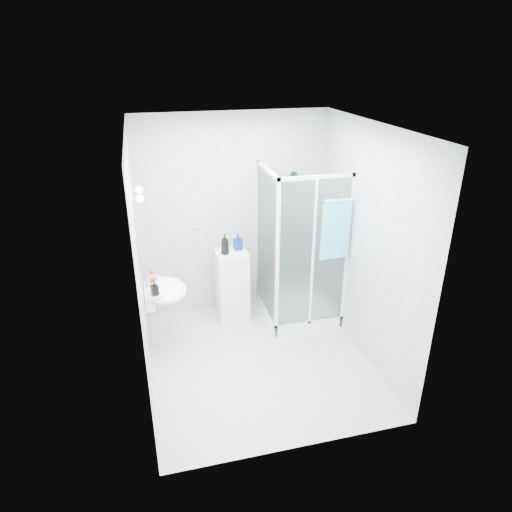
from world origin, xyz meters
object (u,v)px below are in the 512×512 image
object	(u,v)px
shampoo_bottle_a	(225,244)
soap_dispenser_black	(154,288)
wall_basin	(163,291)
hand_towel	(336,228)
shampoo_bottle_b	(238,242)
storage_cabinet	(232,285)
shower_enclosure	(295,288)
soap_dispenser_orange	(152,276)

from	to	relation	value
shampoo_bottle_a	soap_dispenser_black	distance (m)	1.14
wall_basin	hand_towel	bearing A→B (deg)	-2.46
shampoo_bottle_b	soap_dispenser_black	distance (m)	1.34
storage_cabinet	shampoo_bottle_a	distance (m)	0.61
shampoo_bottle_a	storage_cabinet	bearing A→B (deg)	30.07
shampoo_bottle_a	shower_enclosure	bearing A→B (deg)	-12.25
shower_enclosure	shampoo_bottle_a	size ratio (longest dim) A/B	7.48
wall_basin	storage_cabinet	distance (m)	1.09
storage_cabinet	hand_towel	world-z (taller)	hand_towel
wall_basin	soap_dispenser_orange	world-z (taller)	soap_dispenser_orange
shampoo_bottle_a	shampoo_bottle_b	size ratio (longest dim) A/B	1.24
wall_basin	soap_dispenser_orange	distance (m)	0.21
soap_dispenser_black	wall_basin	bearing A→B (deg)	63.49
shower_enclosure	hand_towel	world-z (taller)	shower_enclosure
storage_cabinet	soap_dispenser_orange	bearing A→B (deg)	-156.64
hand_towel	wall_basin	bearing A→B (deg)	177.54
storage_cabinet	soap_dispenser_black	size ratio (longest dim) A/B	5.69
shower_enclosure	storage_cabinet	xyz separation A→B (m)	(-0.77, 0.24, 0.02)
shampoo_bottle_a	soap_dispenser_orange	size ratio (longest dim) A/B	1.79
storage_cabinet	soap_dispenser_orange	world-z (taller)	soap_dispenser_orange
soap_dispenser_orange	soap_dispenser_black	distance (m)	0.31
wall_basin	shampoo_bottle_a	world-z (taller)	shampoo_bottle_a
shampoo_bottle_a	soap_dispenser_orange	bearing A→B (deg)	-157.03
storage_cabinet	shampoo_bottle_b	size ratio (longest dim) A/B	4.35
shower_enclosure	shampoo_bottle_a	distance (m)	1.08
wall_basin	soap_dispenser_black	size ratio (longest dim) A/B	3.39
soap_dispenser_black	shampoo_bottle_a	bearing A→B (deg)	37.79
wall_basin	storage_cabinet	xyz separation A→B (m)	(0.89, 0.55, -0.33)
wall_basin	soap_dispenser_black	bearing A→B (deg)	-116.51
shower_enclosure	shampoo_bottle_b	distance (m)	0.95
hand_towel	shampoo_bottle_a	bearing A→B (deg)	153.53
shampoo_bottle_a	hand_towel	bearing A→B (deg)	-26.47
hand_towel	soap_dispenser_black	world-z (taller)	hand_towel
storage_cabinet	soap_dispenser_orange	xyz separation A→B (m)	(-0.99, -0.44, 0.47)
shampoo_bottle_a	soap_dispenser_black	xyz separation A→B (m)	(-0.89, -0.69, -0.13)
soap_dispenser_orange	storage_cabinet	bearing A→B (deg)	23.63
shower_enclosure	shampoo_bottle_a	bearing A→B (deg)	167.75
soap_dispenser_orange	soap_dispenser_black	xyz separation A→B (m)	(0.01, -0.31, 0.01)
hand_towel	shampoo_bottle_a	world-z (taller)	hand_towel
storage_cabinet	shampoo_bottle_b	bearing A→B (deg)	25.94
shower_enclosure	soap_dispenser_orange	distance (m)	1.84
wall_basin	hand_towel	size ratio (longest dim) A/B	0.78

